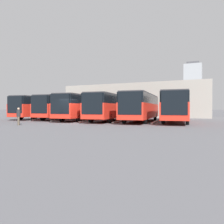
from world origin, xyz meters
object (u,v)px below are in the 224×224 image
object	(u,v)px
bus_1	(142,106)
bus_5	(44,107)
bus_2	(111,106)
pedestrian	(19,116)
bus_3	(84,107)
bus_4	(65,107)
bus_0	(176,106)

from	to	relation	value
bus_1	bus_5	bearing A→B (deg)	-9.88
bus_2	pedestrian	world-z (taller)	bus_2
bus_1	bus_3	bearing A→B (deg)	-5.57
bus_2	bus_1	bearing A→B (deg)	174.86
bus_1	bus_2	size ratio (longest dim) A/B	1.00
bus_3	bus_5	world-z (taller)	same
bus_1	bus_4	distance (m)	11.49
bus_4	bus_0	bearing A→B (deg)	171.77
bus_2	bus_4	size ratio (longest dim) A/B	1.00
bus_0	bus_1	xyz separation A→B (m)	(3.81, 0.49, 0.00)
bus_1	bus_0	bearing A→B (deg)	-178.76
bus_5	bus_2	bearing A→B (deg)	168.55
bus_1	pedestrian	xyz separation A→B (m)	(8.55, 9.87, -0.92)
bus_3	bus_5	bearing A→B (deg)	-14.15
bus_4	bus_3	bearing A→B (deg)	157.40
bus_2	bus_3	world-z (taller)	same
bus_5	pedestrian	bearing A→B (deg)	115.53
bus_3	bus_4	xyz separation A→B (m)	(3.81, -1.13, 0.00)
bus_0	bus_3	bearing A→B (deg)	-3.29
bus_1	bus_3	world-z (taller)	same
bus_2	pedestrian	xyz separation A→B (m)	(4.74, 9.80, -0.92)
bus_3	bus_2	bearing A→B (deg)	174.00
bus_4	bus_5	distance (m)	3.81
bus_0	bus_5	bearing A→B (deg)	-7.65
bus_3	bus_5	distance (m)	7.70
bus_5	pedestrian	xyz separation A→B (m)	(-6.70, 10.87, -0.92)
bus_3	bus_0	bearing A→B (deg)	176.71
bus_3	pedestrian	bearing A→B (deg)	78.46
bus_3	pedestrian	distance (m)	9.88
bus_0	bus_2	world-z (taller)	same
bus_5	pedestrian	distance (m)	12.80
bus_4	pedestrian	xyz separation A→B (m)	(-2.89, 10.92, -0.92)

